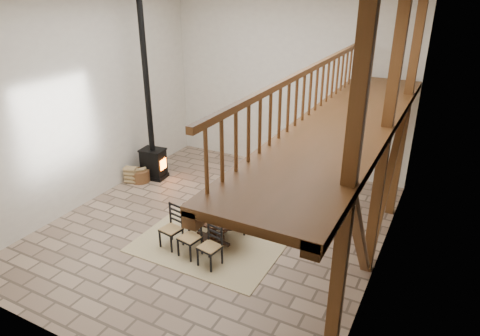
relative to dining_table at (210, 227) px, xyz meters
The scene contains 7 objects.
ground 0.76m from the dining_table, 108.18° to the left, with size 8.00×8.00×0.00m, color #9D8168.
room_shell 2.89m from the dining_table, 32.80° to the left, with size 7.02×8.02×5.01m.
rug 0.38m from the dining_table, 80.31° to the left, with size 3.00×2.50×0.02m, color tan.
dining_table is the anchor object (origin of this frame).
wood_stove 3.81m from the dining_table, 146.16° to the left, with size 0.71×0.57×5.00m.
log_basket 3.71m from the dining_table, 152.72° to the left, with size 0.51×0.51×0.43m.
log_stack 3.78m from the dining_table, 156.42° to the left, with size 0.39×0.31×0.47m.
Camera 1 is at (4.35, -7.19, 5.15)m, focal length 32.00 mm.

